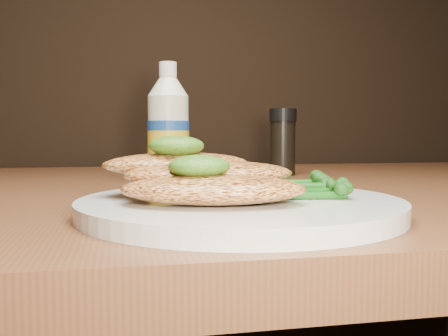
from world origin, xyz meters
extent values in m
cylinder|color=silver|center=(-0.12, 0.80, 0.76)|extent=(0.27, 0.27, 0.01)
ellipsoid|color=#EB9A4B|center=(-0.15, 0.77, 0.78)|extent=(0.16, 0.10, 0.02)
ellipsoid|color=#EB9A4B|center=(-0.14, 0.81, 0.78)|extent=(0.15, 0.08, 0.02)
ellipsoid|color=#EB9A4B|center=(-0.17, 0.84, 0.79)|extent=(0.14, 0.09, 0.02)
ellipsoid|color=#113307|center=(-0.16, 0.78, 0.79)|extent=(0.05, 0.05, 0.02)
ellipsoid|color=#113307|center=(-0.17, 0.83, 0.81)|extent=(0.05, 0.05, 0.02)
camera|label=1|loc=(-0.21, 0.39, 0.82)|focal=40.55mm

